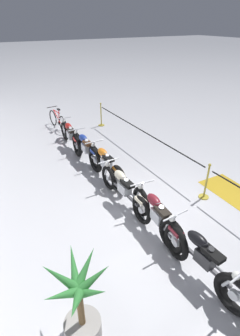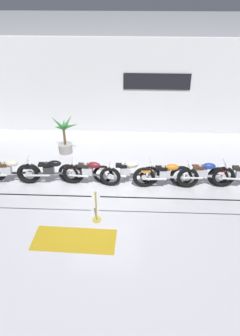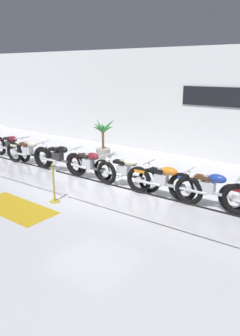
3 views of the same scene
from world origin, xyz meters
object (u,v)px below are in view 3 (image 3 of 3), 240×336
at_px(motorcycle_maroon_3, 90,165).
at_px(potted_palm_left_of_row, 103,141).
at_px(motorcycle_orange_5, 163,182).
at_px(motorcycle_cream_1, 29,152).
at_px(floor_banner, 15,208).
at_px(motorcycle_maroon_0, 11,147).
at_px(motorcycle_black_2, 59,159).
at_px(stanchion_far_left, 20,166).
at_px(motorcycle_cream_4, 125,172).
at_px(stanchion_mid_left, 54,189).
at_px(motorcycle_blue_6, 209,190).

distance_m(motorcycle_maroon_3, potted_palm_left_of_row, 2.66).
bearing_deg(motorcycle_orange_5, motorcycle_cream_1, 179.78).
relative_size(motorcycle_cream_1, floor_banner, 0.98).
xyz_separation_m(motorcycle_maroon_0, motorcycle_cream_1, (1.31, -0.21, 0.01)).
xyz_separation_m(motorcycle_cream_1, motorcycle_black_2, (1.50, 0.04, -0.01)).
height_order(motorcycle_cream_1, floor_banner, motorcycle_cream_1).
height_order(motorcycle_maroon_3, stanchion_far_left, stanchion_far_left).
xyz_separation_m(motorcycle_cream_4, stanchion_mid_left, (-0.86, -2.06, -0.11)).
relative_size(stanchion_mid_left, floor_banner, 0.45).
relative_size(motorcycle_maroon_3, motorcycle_cream_4, 0.94).
distance_m(motorcycle_black_2, motorcycle_cream_4, 2.67).
relative_size(motorcycle_maroon_0, motorcycle_cream_4, 1.02).
bearing_deg(motorcycle_maroon_0, motorcycle_cream_4, -0.59).
bearing_deg(motorcycle_maroon_0, floor_banner, -36.29).
relative_size(motorcycle_maroon_0, floor_banner, 1.04).
xyz_separation_m(motorcycle_maroon_0, motorcycle_black_2, (2.81, -0.16, 0.00)).
height_order(motorcycle_cream_1, motorcycle_cream_4, motorcycle_cream_1).
height_order(motorcycle_cream_4, motorcycle_blue_6, motorcycle_blue_6).
xyz_separation_m(motorcycle_black_2, potted_palm_left_of_row, (0.08, 2.33, 0.22)).
bearing_deg(potted_palm_left_of_row, stanchion_far_left, -84.57).
bearing_deg(potted_palm_left_of_row, floor_banner, -76.96).
bearing_deg(motorcycle_blue_6, stanchion_mid_left, -150.20).
distance_m(motorcycle_cream_1, motorcycle_maroon_3, 2.86).
bearing_deg(floor_banner, motorcycle_maroon_0, 145.58).
bearing_deg(potted_palm_left_of_row, motorcycle_black_2, -91.87).
height_order(motorcycle_maroon_3, potted_palm_left_of_row, potted_palm_left_of_row).
height_order(motorcycle_maroon_0, motorcycle_orange_5, motorcycle_orange_5).
xyz_separation_m(motorcycle_maroon_3, stanchion_mid_left, (0.45, -1.96, -0.11)).
bearing_deg(stanchion_far_left, floor_banner, -48.10).
height_order(motorcycle_black_2, motorcycle_maroon_3, motorcycle_black_2).
bearing_deg(motorcycle_orange_5, stanchion_mid_left, -139.63).
distance_m(motorcycle_maroon_0, motorcycle_black_2, 2.81).
xyz_separation_m(motorcycle_cream_4, motorcycle_blue_6, (2.62, -0.07, 0.02)).
distance_m(motorcycle_cream_4, floor_banner, 3.29).
relative_size(motorcycle_cream_1, motorcycle_orange_5, 1.00).
relative_size(motorcycle_black_2, stanchion_far_left, 0.19).
relative_size(motorcycle_maroon_0, motorcycle_orange_5, 1.06).
height_order(motorcycle_orange_5, stanchion_far_left, stanchion_far_left).
bearing_deg(motorcycle_cream_1, motorcycle_blue_6, 0.70).
xyz_separation_m(motorcycle_maroon_0, motorcycle_orange_5, (6.84, -0.23, 0.00)).
bearing_deg(motorcycle_black_2, stanchion_mid_left, -47.15).
bearing_deg(stanchion_mid_left, motorcycle_blue_6, 29.80).
bearing_deg(motorcycle_black_2, motorcycle_orange_5, -0.92).
relative_size(motorcycle_black_2, motorcycle_cream_4, 1.00).
relative_size(motorcycle_cream_1, stanchion_mid_left, 2.17).
relative_size(motorcycle_maroon_3, floor_banner, 0.95).
bearing_deg(motorcycle_maroon_3, potted_palm_left_of_row, 119.02).
bearing_deg(motorcycle_black_2, motorcycle_cream_4, 2.31).
height_order(motorcycle_maroon_0, motorcycle_black_2, motorcycle_black_2).
height_order(motorcycle_maroon_0, stanchion_mid_left, stanchion_mid_left).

